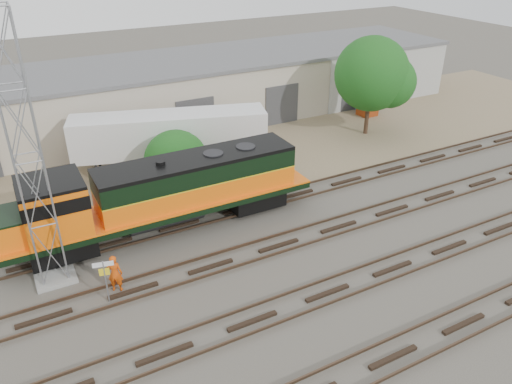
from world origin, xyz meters
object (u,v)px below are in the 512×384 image
worker (115,273)px  semi_trailer (175,135)px  locomotive (158,194)px  signal_tower (29,163)px

worker → semi_trailer: 13.74m
locomotive → worker: bearing=-131.8°
worker → semi_trailer: size_ratio=0.15×
signal_tower → worker: bearing=-43.8°
locomotive → semi_trailer: 8.43m
worker → semi_trailer: bearing=-94.6°
locomotive → signal_tower: signal_tower is taller
signal_tower → locomotive: bearing=15.1°
signal_tower → worker: 6.25m
locomotive → semi_trailer: locomotive is taller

